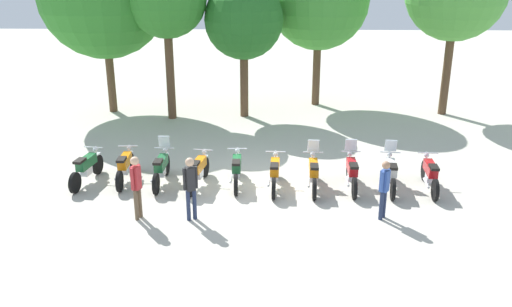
{
  "coord_description": "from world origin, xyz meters",
  "views": [
    {
      "loc": [
        0.45,
        -15.23,
        6.53
      ],
      "look_at": [
        0.0,
        0.5,
        0.9
      ],
      "focal_mm": 37.91,
      "sensor_mm": 36.0,
      "label": 1
    }
  ],
  "objects_px": {
    "person_1": "(191,184)",
    "motorcycle_2": "(161,168)",
    "tree_3": "(319,0)",
    "motorcycle_7": "(352,172)",
    "motorcycle_5": "(275,172)",
    "person_0": "(136,183)",
    "motorcycle_1": "(125,166)",
    "motorcycle_0": "(87,167)",
    "tree_2": "(244,20)",
    "motorcycle_4": "(237,169)",
    "motorcycle_3": "(198,170)",
    "motorcycle_8": "(391,173)",
    "motorcycle_9": "(430,174)",
    "motorcycle_6": "(313,172)",
    "person_2": "(384,186)"
  },
  "relations": [
    {
      "from": "motorcycle_8",
      "to": "person_1",
      "type": "distance_m",
      "value": 6.16
    },
    {
      "from": "motorcycle_4",
      "to": "person_2",
      "type": "relative_size",
      "value": 1.34
    },
    {
      "from": "motorcycle_6",
      "to": "person_2",
      "type": "bearing_deg",
      "value": -137.65
    },
    {
      "from": "motorcycle_2",
      "to": "tree_2",
      "type": "xyz_separation_m",
      "value": [
        2.18,
        7.81,
        3.65
      ]
    },
    {
      "from": "motorcycle_3",
      "to": "person_1",
      "type": "relative_size",
      "value": 1.24
    },
    {
      "from": "motorcycle_7",
      "to": "person_1",
      "type": "relative_size",
      "value": 1.25
    },
    {
      "from": "person_1",
      "to": "motorcycle_2",
      "type": "bearing_deg",
      "value": 2.24
    },
    {
      "from": "motorcycle_5",
      "to": "tree_2",
      "type": "bearing_deg",
      "value": 11.55
    },
    {
      "from": "person_1",
      "to": "tree_3",
      "type": "height_order",
      "value": "tree_3"
    },
    {
      "from": "motorcycle_8",
      "to": "tree_2",
      "type": "xyz_separation_m",
      "value": [
        -4.81,
        8.01,
        3.65
      ]
    },
    {
      "from": "motorcycle_6",
      "to": "person_2",
      "type": "relative_size",
      "value": 1.34
    },
    {
      "from": "motorcycle_8",
      "to": "tree_2",
      "type": "bearing_deg",
      "value": 37.26
    },
    {
      "from": "motorcycle_1",
      "to": "tree_3",
      "type": "xyz_separation_m",
      "value": [
        6.66,
        9.83,
        4.36
      ]
    },
    {
      "from": "tree_2",
      "to": "person_0",
      "type": "bearing_deg",
      "value": -102.84
    },
    {
      "from": "motorcycle_0",
      "to": "motorcycle_5",
      "type": "height_order",
      "value": "same"
    },
    {
      "from": "motorcycle_2",
      "to": "person_1",
      "type": "relative_size",
      "value": 1.25
    },
    {
      "from": "motorcycle_2",
      "to": "motorcycle_3",
      "type": "relative_size",
      "value": 1.0
    },
    {
      "from": "motorcycle_2",
      "to": "motorcycle_5",
      "type": "distance_m",
      "value": 3.5
    },
    {
      "from": "person_0",
      "to": "tree_3",
      "type": "relative_size",
      "value": 0.25
    },
    {
      "from": "person_1",
      "to": "tree_2",
      "type": "relative_size",
      "value": 0.3
    },
    {
      "from": "motorcycle_4",
      "to": "motorcycle_1",
      "type": "bearing_deg",
      "value": 85.87
    },
    {
      "from": "motorcycle_5",
      "to": "tree_3",
      "type": "distance_m",
      "value": 11.3
    },
    {
      "from": "motorcycle_7",
      "to": "person_1",
      "type": "bearing_deg",
      "value": 118.36
    },
    {
      "from": "motorcycle_4",
      "to": "motorcycle_5",
      "type": "distance_m",
      "value": 1.19
    },
    {
      "from": "motorcycle_8",
      "to": "motorcycle_1",
      "type": "bearing_deg",
      "value": 93.83
    },
    {
      "from": "motorcycle_7",
      "to": "tree_2",
      "type": "distance_m",
      "value": 9.5
    },
    {
      "from": "motorcycle_9",
      "to": "tree_3",
      "type": "bearing_deg",
      "value": 18.38
    },
    {
      "from": "tree_3",
      "to": "motorcycle_2",
      "type": "bearing_deg",
      "value": -118.86
    },
    {
      "from": "motorcycle_7",
      "to": "person_2",
      "type": "relative_size",
      "value": 1.34
    },
    {
      "from": "person_2",
      "to": "motorcycle_5",
      "type": "bearing_deg",
      "value": 1.37
    },
    {
      "from": "motorcycle_3",
      "to": "motorcycle_4",
      "type": "height_order",
      "value": "same"
    },
    {
      "from": "motorcycle_9",
      "to": "tree_2",
      "type": "xyz_separation_m",
      "value": [
        -5.97,
        8.05,
        3.66
      ]
    },
    {
      "from": "motorcycle_4",
      "to": "motorcycle_8",
      "type": "height_order",
      "value": "motorcycle_8"
    },
    {
      "from": "motorcycle_0",
      "to": "motorcycle_7",
      "type": "distance_m",
      "value": 8.15
    },
    {
      "from": "motorcycle_6",
      "to": "motorcycle_9",
      "type": "xyz_separation_m",
      "value": [
        3.49,
        0.02,
        -0.01
      ]
    },
    {
      "from": "motorcycle_7",
      "to": "motorcycle_9",
      "type": "relative_size",
      "value": 1.0
    },
    {
      "from": "motorcycle_2",
      "to": "person_1",
      "type": "distance_m",
      "value": 2.82
    },
    {
      "from": "motorcycle_2",
      "to": "tree_2",
      "type": "relative_size",
      "value": 0.37
    },
    {
      "from": "motorcycle_5",
      "to": "person_1",
      "type": "xyz_separation_m",
      "value": [
        -2.21,
        -2.2,
        0.53
      ]
    },
    {
      "from": "motorcycle_2",
      "to": "motorcycle_7",
      "type": "relative_size",
      "value": 1.0
    },
    {
      "from": "motorcycle_6",
      "to": "tree_3",
      "type": "height_order",
      "value": "tree_3"
    },
    {
      "from": "motorcycle_2",
      "to": "motorcycle_7",
      "type": "height_order",
      "value": "same"
    },
    {
      "from": "tree_2",
      "to": "motorcycle_0",
      "type": "bearing_deg",
      "value": -119.97
    },
    {
      "from": "motorcycle_4",
      "to": "motorcycle_8",
      "type": "bearing_deg",
      "value": -94.02
    },
    {
      "from": "motorcycle_0",
      "to": "motorcycle_8",
      "type": "distance_m",
      "value": 9.32
    },
    {
      "from": "motorcycle_6",
      "to": "motorcycle_7",
      "type": "height_order",
      "value": "same"
    },
    {
      "from": "motorcycle_3",
      "to": "motorcycle_7",
      "type": "relative_size",
      "value": 0.99
    },
    {
      "from": "motorcycle_2",
      "to": "person_2",
      "type": "bearing_deg",
      "value": -108.56
    },
    {
      "from": "motorcycle_3",
      "to": "motorcycle_5",
      "type": "bearing_deg",
      "value": -84.19
    },
    {
      "from": "motorcycle_0",
      "to": "tree_2",
      "type": "bearing_deg",
      "value": -22.14
    }
  ]
}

